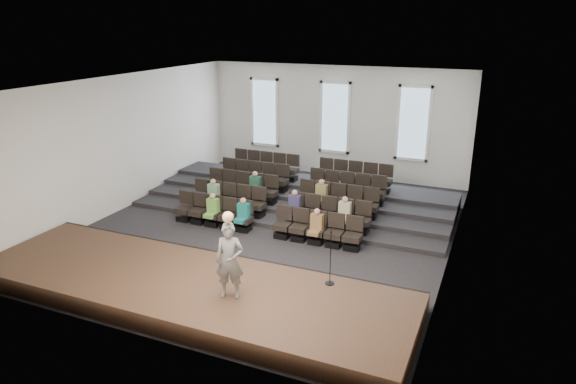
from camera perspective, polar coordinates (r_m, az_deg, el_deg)
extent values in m
plane|color=black|center=(17.91, -2.00, -3.99)|extent=(14.00, 14.00, 0.00)
cube|color=white|center=(16.64, -2.20, 12.15)|extent=(12.00, 14.00, 0.02)
cube|color=silver|center=(23.49, 5.26, 7.78)|extent=(12.00, 0.04, 5.00)
cube|color=silver|center=(11.49, -17.17, -4.66)|extent=(12.00, 0.04, 5.00)
cube|color=silver|center=(20.35, -17.70, 5.29)|extent=(0.04, 14.00, 5.00)
cube|color=silver|center=(15.62, 18.34, 1.36)|extent=(0.04, 14.00, 5.00)
cube|color=#3F261B|center=(13.82, -11.15, -10.44)|extent=(11.80, 3.60, 0.50)
cube|color=black|center=(15.13, -7.40, -7.54)|extent=(11.80, 0.06, 0.52)
cube|color=black|center=(19.87, 0.84, -1.43)|extent=(11.80, 4.80, 0.15)
cube|color=black|center=(20.30, 1.40, -0.76)|extent=(11.80, 3.75, 0.30)
cube|color=black|center=(20.74, 1.94, -0.12)|extent=(11.80, 2.70, 0.45)
cube|color=black|center=(21.18, 2.46, 0.49)|extent=(11.80, 1.65, 0.60)
cube|color=black|center=(18.86, -11.43, -2.85)|extent=(0.47, 0.43, 0.20)
cube|color=black|center=(18.75, -11.49, -1.96)|extent=(0.55, 0.50, 0.19)
cube|color=black|center=(18.78, -11.21, -0.59)|extent=(0.55, 0.08, 0.50)
cube|color=black|center=(18.55, -9.89, -3.13)|extent=(0.47, 0.43, 0.20)
cube|color=black|center=(18.43, -9.94, -2.23)|extent=(0.55, 0.50, 0.19)
cube|color=black|center=(18.46, -9.66, -0.83)|extent=(0.55, 0.08, 0.50)
cube|color=black|center=(18.24, -8.30, -3.41)|extent=(0.47, 0.43, 0.20)
cube|color=black|center=(18.13, -8.35, -2.51)|extent=(0.55, 0.50, 0.19)
cube|color=black|center=(18.16, -8.07, -1.08)|extent=(0.55, 0.08, 0.50)
cube|color=black|center=(17.95, -6.66, -3.71)|extent=(0.47, 0.43, 0.20)
cube|color=black|center=(17.84, -6.70, -2.79)|extent=(0.55, 0.50, 0.19)
cube|color=black|center=(17.87, -6.41, -1.34)|extent=(0.55, 0.08, 0.50)
cube|color=black|center=(17.68, -4.96, -4.01)|extent=(0.47, 0.43, 0.20)
cube|color=black|center=(17.57, -4.99, -3.08)|extent=(0.55, 0.50, 0.19)
cube|color=black|center=(17.59, -4.71, -1.61)|extent=(0.55, 0.08, 0.50)
cube|color=black|center=(17.09, -0.65, -4.76)|extent=(0.47, 0.43, 0.20)
cube|color=black|center=(16.97, -0.65, -3.80)|extent=(0.55, 0.50, 0.19)
cube|color=black|center=(17.00, -0.37, -2.27)|extent=(0.55, 0.08, 0.50)
cube|color=black|center=(16.88, 1.22, -5.08)|extent=(0.47, 0.43, 0.20)
cube|color=black|center=(16.76, 1.23, -4.11)|extent=(0.55, 0.50, 0.19)
cube|color=black|center=(16.78, 1.51, -2.56)|extent=(0.55, 0.08, 0.50)
cube|color=black|center=(16.68, 3.14, -5.39)|extent=(0.47, 0.43, 0.20)
cube|color=black|center=(16.56, 3.16, -4.41)|extent=(0.55, 0.50, 0.19)
cube|color=black|center=(16.59, 3.44, -2.85)|extent=(0.55, 0.08, 0.50)
cube|color=black|center=(16.51, 5.11, -5.71)|extent=(0.47, 0.43, 0.20)
cube|color=black|center=(16.38, 5.14, -4.73)|extent=(0.55, 0.50, 0.19)
cube|color=black|center=(16.41, 5.41, -3.14)|extent=(0.55, 0.08, 0.50)
cube|color=black|center=(16.35, 7.12, -6.03)|extent=(0.47, 0.43, 0.20)
cube|color=black|center=(16.23, 7.16, -5.04)|extent=(0.55, 0.50, 0.19)
cube|color=black|center=(16.26, 7.42, -3.44)|extent=(0.55, 0.08, 0.50)
cube|color=black|center=(19.62, -9.75, -1.42)|extent=(0.47, 0.43, 0.20)
cube|color=black|center=(19.52, -9.79, -0.57)|extent=(0.55, 0.50, 0.19)
cube|color=black|center=(19.56, -9.53, 0.75)|extent=(0.55, 0.08, 0.50)
cube|color=black|center=(19.32, -8.24, -1.67)|extent=(0.47, 0.43, 0.20)
cube|color=black|center=(19.21, -8.29, -0.80)|extent=(0.55, 0.50, 0.19)
cube|color=black|center=(19.25, -8.02, 0.54)|extent=(0.55, 0.08, 0.50)
cube|color=black|center=(19.03, -6.69, -1.92)|extent=(0.47, 0.43, 0.20)
cube|color=black|center=(18.92, -6.73, -1.04)|extent=(0.55, 0.50, 0.19)
cube|color=black|center=(18.96, -6.46, 0.32)|extent=(0.55, 0.08, 0.50)
cube|color=black|center=(18.75, -5.10, -2.18)|extent=(0.47, 0.43, 0.20)
cube|color=black|center=(18.64, -5.13, -1.28)|extent=(0.55, 0.50, 0.19)
cube|color=black|center=(18.68, -4.86, 0.10)|extent=(0.55, 0.08, 0.50)
cube|color=black|center=(18.49, -3.46, -2.44)|extent=(0.47, 0.43, 0.20)
cube|color=black|center=(18.38, -3.47, -1.54)|extent=(0.55, 0.50, 0.19)
cube|color=black|center=(18.42, -3.21, -0.13)|extent=(0.55, 0.08, 0.50)
cube|color=black|center=(17.93, 0.70, -3.10)|extent=(0.47, 0.43, 0.20)
cube|color=black|center=(17.81, 0.71, -2.17)|extent=(0.55, 0.50, 0.19)
cube|color=black|center=(17.86, 0.97, -0.72)|extent=(0.55, 0.08, 0.50)
cube|color=black|center=(17.72, 2.50, -3.38)|extent=(0.47, 0.43, 0.20)
cube|color=black|center=(17.61, 2.51, -2.44)|extent=(0.55, 0.50, 0.19)
cube|color=black|center=(17.65, 2.77, -0.97)|extent=(0.55, 0.08, 0.50)
cube|color=black|center=(17.54, 4.34, -3.66)|extent=(0.47, 0.43, 0.20)
cube|color=black|center=(17.42, 4.36, -2.71)|extent=(0.55, 0.50, 0.19)
cube|color=black|center=(17.47, 4.62, -1.23)|extent=(0.55, 0.08, 0.50)
cube|color=black|center=(17.37, 6.21, -3.94)|extent=(0.47, 0.43, 0.20)
cube|color=black|center=(17.26, 6.25, -2.99)|extent=(0.55, 0.50, 0.19)
cube|color=black|center=(17.30, 6.50, -1.49)|extent=(0.55, 0.08, 0.50)
cube|color=black|center=(17.22, 8.12, -4.22)|extent=(0.47, 0.43, 0.20)
cube|color=black|center=(17.11, 8.17, -3.27)|extent=(0.55, 0.50, 0.19)
cube|color=black|center=(17.15, 8.42, -1.75)|extent=(0.55, 0.08, 0.50)
cube|color=black|center=(20.41, -8.19, -0.10)|extent=(0.47, 0.42, 0.20)
cube|color=black|center=(20.31, -8.23, 0.73)|extent=(0.55, 0.50, 0.19)
cube|color=black|center=(20.36, -7.98, 1.99)|extent=(0.55, 0.08, 0.50)
cube|color=black|center=(20.12, -6.73, -0.32)|extent=(0.47, 0.42, 0.20)
cube|color=black|center=(20.02, -6.76, 0.52)|extent=(0.55, 0.50, 0.19)
cube|color=black|center=(20.07, -6.51, 1.81)|extent=(0.55, 0.08, 0.50)
cube|color=black|center=(19.84, -5.22, -0.54)|extent=(0.47, 0.42, 0.20)
cube|color=black|center=(19.74, -5.25, 0.31)|extent=(0.55, 0.50, 0.19)
cube|color=black|center=(19.79, -4.99, 1.61)|extent=(0.55, 0.08, 0.50)
cube|color=black|center=(19.57, -3.67, -0.77)|extent=(0.47, 0.42, 0.20)
cube|color=black|center=(19.47, -3.69, 0.09)|extent=(0.55, 0.50, 0.19)
cube|color=black|center=(19.53, -3.44, 1.41)|extent=(0.55, 0.08, 0.50)
cube|color=black|center=(19.32, -2.08, -1.00)|extent=(0.47, 0.42, 0.20)
cube|color=black|center=(19.22, -2.09, -0.13)|extent=(0.55, 0.50, 0.19)
cube|color=black|center=(19.27, -1.84, 1.21)|extent=(0.55, 0.08, 0.50)
cube|color=black|center=(18.78, 1.93, -1.58)|extent=(0.47, 0.42, 0.20)
cube|color=black|center=(18.68, 1.94, -0.69)|extent=(0.55, 0.50, 0.19)
cube|color=black|center=(18.74, 2.19, 0.69)|extent=(0.55, 0.08, 0.50)
cube|color=black|center=(18.59, 3.65, -1.83)|extent=(0.47, 0.42, 0.20)
cube|color=black|center=(18.49, 3.67, -0.93)|extent=(0.55, 0.50, 0.19)
cube|color=black|center=(18.54, 3.92, 0.46)|extent=(0.55, 0.08, 0.50)
cube|color=black|center=(18.41, 5.41, -2.08)|extent=(0.47, 0.42, 0.20)
cube|color=black|center=(18.31, 5.44, -1.17)|extent=(0.55, 0.50, 0.19)
cube|color=black|center=(18.36, 5.68, 0.23)|extent=(0.55, 0.08, 0.50)
cube|color=black|center=(18.26, 7.21, -2.34)|extent=(0.47, 0.42, 0.20)
cube|color=black|center=(18.15, 7.24, -1.42)|extent=(0.55, 0.50, 0.19)
cube|color=black|center=(18.21, 7.48, 0.00)|extent=(0.55, 0.08, 0.50)
cube|color=black|center=(18.12, 9.03, -2.59)|extent=(0.47, 0.42, 0.20)
cube|color=black|center=(18.01, 9.08, -1.67)|extent=(0.55, 0.50, 0.19)
cube|color=black|center=(18.06, 9.31, -0.24)|extent=(0.55, 0.08, 0.50)
cube|color=black|center=(21.22, -6.75, 1.12)|extent=(0.47, 0.42, 0.20)
cube|color=black|center=(21.13, -6.79, 1.92)|extent=(0.55, 0.50, 0.19)
cube|color=black|center=(21.19, -6.55, 3.13)|extent=(0.55, 0.08, 0.50)
cube|color=black|center=(20.94, -5.33, 0.93)|extent=(0.47, 0.42, 0.20)
cube|color=black|center=(20.85, -5.35, 1.74)|extent=(0.55, 0.50, 0.19)
cube|color=black|center=(20.91, -5.11, 2.97)|extent=(0.55, 0.08, 0.50)
cube|color=black|center=(20.67, -3.86, 0.73)|extent=(0.47, 0.42, 0.20)
cube|color=black|center=(20.58, -3.88, 1.55)|extent=(0.55, 0.50, 0.19)
cube|color=black|center=(20.64, -3.64, 2.80)|extent=(0.55, 0.08, 0.50)
cube|color=black|center=(20.42, -2.36, 0.53)|extent=(0.47, 0.42, 0.20)
cube|color=black|center=(20.32, -2.37, 1.36)|extent=(0.55, 0.50, 0.19)
cube|color=black|center=(20.39, -2.13, 2.62)|extent=(0.55, 0.08, 0.50)
cube|color=black|center=(20.18, -0.82, 0.32)|extent=(0.47, 0.42, 0.20)
cube|color=black|center=(20.08, -0.82, 1.16)|extent=(0.55, 0.50, 0.19)
cube|color=black|center=(20.15, -0.59, 2.44)|extent=(0.55, 0.08, 0.50)
cube|color=black|center=(19.66, 3.05, -0.20)|extent=(0.47, 0.42, 0.20)
cube|color=black|center=(19.56, 3.06, 0.66)|extent=(0.55, 0.50, 0.19)
cube|color=black|center=(19.63, 3.29, 1.97)|extent=(0.55, 0.08, 0.50)
cube|color=black|center=(19.48, 4.70, -0.42)|extent=(0.47, 0.42, 0.20)
cube|color=black|center=(19.38, 4.73, 0.44)|extent=(0.55, 0.50, 0.19)
cube|color=black|center=(19.45, 4.96, 1.77)|extent=(0.55, 0.08, 0.50)
cube|color=black|center=(19.31, 6.39, -0.65)|extent=(0.47, 0.42, 0.20)
cube|color=black|center=(19.21, 6.42, 0.22)|extent=(0.55, 0.50, 0.19)
cube|color=black|center=(19.28, 6.65, 1.56)|extent=(0.55, 0.08, 0.50)
cube|color=black|center=(19.16, 8.10, -0.88)|extent=(0.47, 0.42, 0.20)
cube|color=black|center=(19.06, 8.15, 0.00)|extent=(0.55, 0.50, 0.19)
cube|color=black|center=(19.13, 8.37, 1.35)|extent=(0.55, 0.08, 0.50)
cube|color=black|center=(19.02, 9.84, -1.11)|extent=(0.47, 0.42, 0.20)
cube|color=black|center=(18.92, 9.90, -0.23)|extent=(0.55, 0.50, 0.19)
cube|color=black|center=(18.99, 10.11, 1.13)|extent=(0.55, 0.08, 0.50)
cube|color=black|center=(22.05, -5.42, 2.24)|extent=(0.47, 0.42, 0.20)
cube|color=black|center=(21.97, -5.45, 3.02)|extent=(0.55, 0.50, 0.19)
cube|color=black|center=(22.04, -5.22, 4.18)|extent=(0.55, 0.08, 0.50)
cube|color=black|center=(21.78, -4.03, 2.07)|extent=(0.47, 0.42, 0.20)
cube|color=black|center=(21.69, -4.05, 2.86)|extent=(0.55, 0.50, 0.19)
cube|color=black|center=(21.77, -3.82, 4.04)|extent=(0.55, 0.08, 0.50)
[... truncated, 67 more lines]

